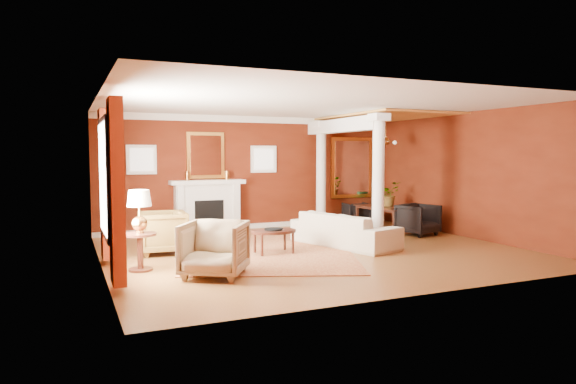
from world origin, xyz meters
name	(u,v)px	position (x,y,z in m)	size (l,w,h in m)	color
ground	(314,251)	(0.00, 0.00, 0.00)	(8.00, 8.00, 0.00)	brown
room_shell	(314,150)	(0.00, 0.00, 2.02)	(8.04, 7.04, 2.92)	#65220E
fireplace	(208,206)	(-1.30, 3.32, 0.65)	(1.85, 0.42, 1.29)	white
overmantel_mirror	(206,155)	(-1.30, 3.45, 1.90)	(0.95, 0.07, 1.15)	#ECAF45
flank_window_left	(142,160)	(-2.85, 3.46, 1.80)	(0.70, 0.07, 0.70)	white
flank_window_right	(264,159)	(0.25, 3.46, 1.80)	(0.70, 0.07, 0.70)	white
left_window	(109,186)	(-3.89, -0.60, 1.42)	(0.21, 2.55, 2.60)	white
column_front	(378,177)	(1.70, 0.30, 1.43)	(0.36, 0.36, 2.80)	white
column_back	(321,173)	(1.70, 3.00, 1.43)	(0.36, 0.36, 2.80)	white
header_beam	(342,126)	(1.70, 1.90, 2.62)	(0.30, 3.20, 0.32)	white
amber_ceiling	(385,116)	(2.85, 1.75, 2.87)	(2.30, 3.40, 0.04)	gold
dining_mirror	(352,168)	(2.90, 3.45, 1.55)	(1.30, 0.07, 1.70)	#ECAF45
chandelier	(386,141)	(2.90, 1.80, 2.25)	(0.60, 0.62, 0.75)	#A26C32
crown_trim	(255,120)	(0.00, 3.46, 2.82)	(8.00, 0.08, 0.16)	white
base_trim	(255,226)	(0.00, 3.46, 0.06)	(8.00, 0.08, 0.12)	white
rug	(272,252)	(-0.83, 0.18, 0.01)	(3.08, 4.11, 0.02)	maroon
sofa	(344,224)	(0.82, 0.22, 0.47)	(2.38, 0.70, 0.93)	beige
armchair_leopard	(162,230)	(-2.83, 0.91, 0.46)	(0.89, 0.83, 0.91)	black
armchair_stripe	(214,246)	(-2.42, -1.34, 0.48)	(0.94, 0.88, 0.96)	tan
coffee_table	(274,233)	(-0.86, 0.02, 0.41)	(0.91, 0.91, 0.46)	black
coffee_book	(273,224)	(-0.89, -0.02, 0.58)	(0.18, 0.02, 0.24)	black
side_table	(140,218)	(-3.43, -0.45, 0.88)	(0.54, 0.54, 1.34)	black
dining_table	(388,211)	(3.06, 1.90, 0.47)	(1.67, 0.59, 0.93)	black
dining_chair_near	(418,218)	(3.16, 0.79, 0.41)	(0.79, 0.74, 0.82)	black
dining_chair_far	(356,212)	(2.80, 3.00, 0.33)	(0.64, 0.60, 0.66)	black
green_urn	(378,211)	(3.50, 3.00, 0.33)	(0.35, 0.35, 0.84)	#164520
potted_plant	(388,183)	(3.10, 1.94, 1.18)	(0.57, 0.63, 0.49)	#26591E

